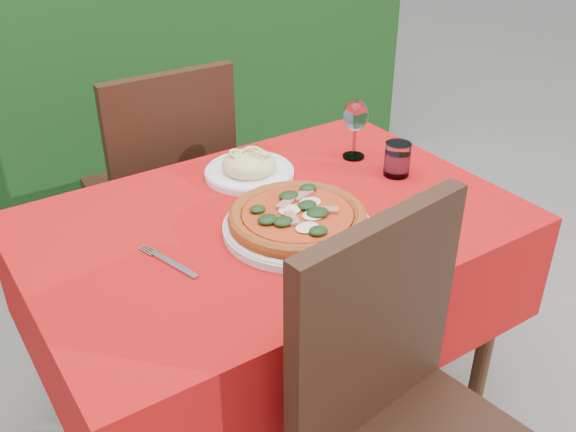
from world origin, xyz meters
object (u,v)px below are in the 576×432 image
pizza_plate (298,220)px  water_glass (397,161)px  chair_far (165,181)px  fork (174,264)px  chair_near (410,419)px  pasta_plate (249,168)px  wine_glass (356,118)px

pizza_plate → water_glass: bearing=13.3°
chair_far → fork: 0.83m
pizza_plate → chair_far: bearing=92.0°
water_glass → fork: (-0.74, -0.06, -0.04)m
chair_near → pizza_plate: size_ratio=2.67×
chair_far → pizza_plate: bearing=93.4°
chair_near → fork: bearing=108.5°
chair_near → pizza_plate: bearing=75.4°
chair_far → water_glass: chair_far is taller
chair_near → pasta_plate: (0.12, 0.83, 0.20)m
chair_near → pizza_plate: 0.55m
pizza_plate → wine_glass: 0.48m
pizza_plate → pasta_plate: pasta_plate is taller
chair_far → water_glass: 0.85m
wine_glass → pizza_plate: bearing=-146.2°
water_glass → pasta_plate: bearing=147.3°
fork → chair_far: bearing=52.6°
chair_far → water_glass: bearing=124.7°
chair_near → water_glass: size_ratio=10.07×
chair_far → pizza_plate: (0.03, -0.78, 0.22)m
chair_near → fork: size_ratio=4.80×
chair_far → wine_glass: (0.42, -0.52, 0.32)m
pasta_plate → pizza_plate: bearing=-99.8°
chair_near → pizza_plate: (0.06, 0.50, 0.20)m
pizza_plate → water_glass: water_glass is taller
chair_far → pasta_plate: (0.08, -0.45, 0.21)m
pasta_plate → wine_glass: (0.33, -0.07, 0.10)m
fork → wine_glass: bearing=1.9°
chair_far → pasta_plate: size_ratio=3.76×
pasta_plate → fork: bearing=-142.0°
chair_near → water_glass: (0.48, 0.60, 0.22)m
pasta_plate → wine_glass: bearing=-11.9°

